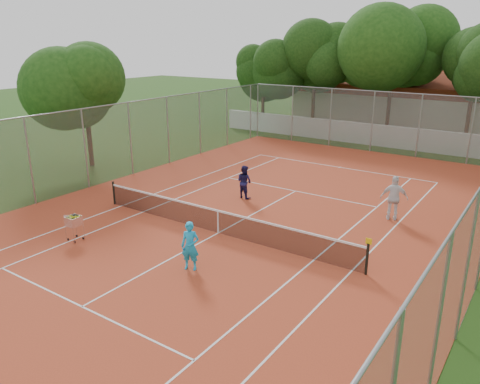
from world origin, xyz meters
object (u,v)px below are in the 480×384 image
Objects in this scene: clubhouse at (397,99)px; ball_hopper at (74,227)px; player_far_right at (394,198)px; tennis_net at (218,221)px; player_near at (190,246)px; player_far_left at (244,182)px.

clubhouse is 15.72× the size of ball_hopper.
clubhouse reaches higher than player_far_right.
player_far_right is 12.74m from ball_hopper.
tennis_net is 7.24× the size of player_near.
player_far_right is at bearing 40.33° from player_near.
ball_hopper is at bearing 80.65° from player_far_left.
player_far_right reaches higher than ball_hopper.
clubhouse is 24.79m from player_far_right.
player_near reaches higher than ball_hopper.
player_near is 5.12m from ball_hopper.
player_far_left is 8.09m from ball_hopper.
player_far_right reaches higher than player_near.
player_far_left is 1.52× the size of ball_hopper.
player_far_right reaches higher than player_far_left.
player_near is 0.87× the size of player_far_right.
tennis_net is at bearing 86.88° from player_near.
clubhouse is at bearing -92.21° from player_far_right.
ball_hopper is (-4.01, -3.58, 0.03)m from tennis_net.
clubhouse reaches higher than player_near.
player_far_right is 1.81× the size of ball_hopper.
tennis_net is at bearing 27.56° from ball_hopper.
player_near reaches higher than tennis_net.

